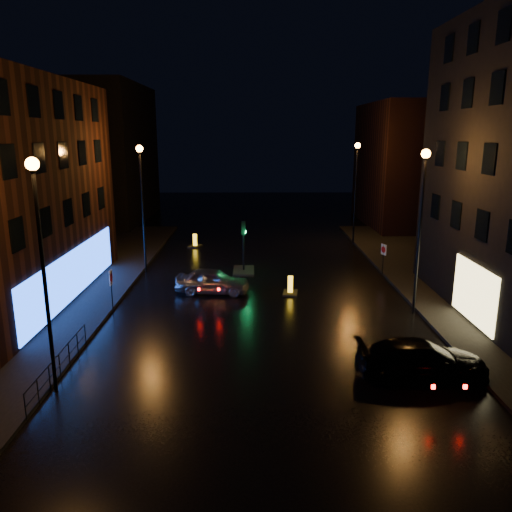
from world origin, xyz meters
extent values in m
plane|color=black|center=(0.00, 0.00, 0.00)|extent=(120.00, 120.00, 0.00)
cube|color=black|center=(-14.00, 8.00, 0.07)|extent=(12.00, 44.00, 0.15)
cube|color=black|center=(14.00, 8.00, 0.07)|extent=(12.00, 44.00, 0.15)
cube|color=black|center=(-16.00, 35.00, 7.00)|extent=(8.00, 16.00, 14.00)
cube|color=black|center=(15.00, 32.00, 6.00)|extent=(8.00, 14.00, 12.00)
cylinder|color=black|center=(-7.80, -2.00, 4.00)|extent=(0.14, 0.14, 8.00)
cylinder|color=black|center=(-7.80, -2.00, 8.00)|extent=(0.20, 0.20, 0.25)
sphere|color=orange|center=(-7.80, -2.00, 8.15)|extent=(0.44, 0.44, 0.44)
cylinder|color=black|center=(-7.80, 14.00, 4.00)|extent=(0.14, 0.14, 8.00)
cylinder|color=black|center=(-7.80, 14.00, 8.00)|extent=(0.20, 0.20, 0.25)
sphere|color=orange|center=(-7.80, 14.00, 8.15)|extent=(0.44, 0.44, 0.44)
cylinder|color=black|center=(7.80, 6.00, 4.00)|extent=(0.14, 0.14, 8.00)
cylinder|color=black|center=(7.80, 6.00, 8.00)|extent=(0.20, 0.20, 0.25)
sphere|color=orange|center=(7.80, 6.00, 8.15)|extent=(0.44, 0.44, 0.44)
cylinder|color=black|center=(7.80, 22.00, 4.00)|extent=(0.14, 0.14, 8.00)
cylinder|color=black|center=(7.80, 22.00, 8.00)|extent=(0.20, 0.20, 0.25)
sphere|color=orange|center=(7.80, 22.00, 8.15)|extent=(0.44, 0.44, 0.44)
cube|color=black|center=(-1.20, 14.00, 0.06)|extent=(1.40, 2.40, 0.12)
cylinder|color=black|center=(-1.20, 14.00, 1.40)|extent=(0.12, 0.12, 2.80)
cube|color=black|center=(-1.20, 14.00, 3.00)|extent=(0.28, 0.22, 0.90)
cylinder|color=#0CFF59|center=(-1.06, 14.00, 2.72)|extent=(0.05, 0.18, 0.18)
cylinder|color=black|center=(-8.00, -1.00, 0.97)|extent=(0.05, 6.00, 0.05)
cylinder|color=black|center=(-8.00, -1.00, 0.50)|extent=(0.04, 6.00, 0.04)
cylinder|color=black|center=(-8.00, -4.00, 0.50)|extent=(0.04, 0.04, 1.00)
cylinder|color=black|center=(-8.00, -1.00, 0.50)|extent=(0.04, 0.04, 1.00)
cylinder|color=black|center=(-8.00, 2.00, 0.50)|extent=(0.04, 0.04, 1.00)
imported|color=#B0B3B8|center=(-2.95, 9.37, 0.73)|extent=(4.43, 2.18, 1.45)
imported|color=black|center=(5.83, -1.08, 0.72)|extent=(5.02, 2.10, 1.45)
cube|color=black|center=(1.59, 9.14, 0.05)|extent=(0.98, 1.33, 0.10)
cube|color=yellow|center=(1.59, 9.14, 0.56)|extent=(0.31, 0.22, 1.03)
cube|color=black|center=(1.59, 9.14, 0.56)|extent=(0.31, 0.06, 0.62)
cube|color=black|center=(-5.32, 21.58, 0.05)|extent=(1.17, 1.42, 0.10)
cube|color=yellow|center=(-5.32, 21.58, 0.56)|extent=(0.33, 0.27, 1.02)
cube|color=black|center=(-5.32, 21.58, 0.56)|extent=(0.30, 0.12, 0.61)
cylinder|color=black|center=(-7.90, 6.09, 1.11)|extent=(0.06, 0.06, 2.22)
cube|color=silver|center=(-7.90, 6.09, 1.92)|extent=(0.08, 0.56, 0.76)
cylinder|color=#B20C0C|center=(-7.87, 6.09, 1.92)|extent=(0.05, 0.44, 0.44)
cylinder|color=black|center=(7.90, 12.79, 1.03)|extent=(0.06, 0.06, 2.07)
cube|color=silver|center=(7.90, 12.79, 1.79)|extent=(0.24, 0.50, 0.71)
cylinder|color=#B20C0C|center=(7.87, 12.78, 1.79)|extent=(0.18, 0.39, 0.41)
camera|label=1|loc=(-0.65, -18.53, 9.14)|focal=35.00mm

